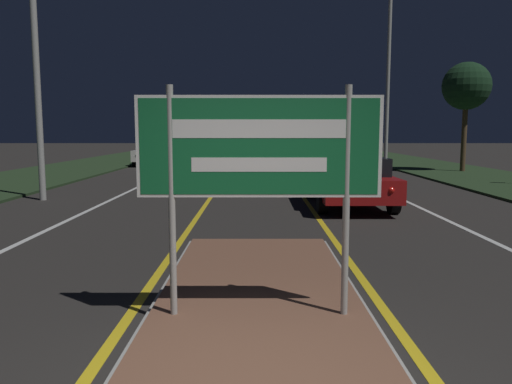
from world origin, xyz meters
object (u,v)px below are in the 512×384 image
at_px(car_receding_2, 338,149).
at_px(car_approaching_0, 191,162).
at_px(highway_sign, 257,155).
at_px(car_receding_1, 324,160).
at_px(car_approaching_1, 152,152).
at_px(streetlight_right_near, 388,7).
at_px(car_receding_3, 317,144).
at_px(car_receding_0, 345,179).

relative_size(car_receding_2, car_approaching_0, 0.97).
height_order(highway_sign, car_receding_1, highway_sign).
height_order(car_approaching_0, car_approaching_1, car_approaching_0).
xyz_separation_m(highway_sign, car_receding_2, (5.60, 28.23, -0.94)).
height_order(streetlight_right_near, car_receding_1, streetlight_right_near).
bearing_deg(car_receding_3, car_approaching_0, -107.35).
bearing_deg(car_approaching_1, car_receding_1, -44.49).
xyz_separation_m(highway_sign, car_approaching_1, (-5.94, 24.22, -0.98)).
distance_m(highway_sign, car_receding_2, 28.80).
xyz_separation_m(streetlight_right_near, car_approaching_0, (-8.84, -5.29, -7.08)).
height_order(car_receding_1, car_receding_2, car_receding_2).
bearing_deg(car_approaching_0, car_receding_0, -52.20).
height_order(car_receding_0, car_approaching_1, car_approaching_1).
xyz_separation_m(car_receding_0, car_approaching_0, (-4.86, 6.26, 0.06)).
height_order(highway_sign, streetlight_right_near, streetlight_right_near).
relative_size(streetlight_right_near, car_receding_0, 2.46).
bearing_deg(car_approaching_1, car_receding_2, 19.19).
distance_m(car_receding_1, car_receding_3, 25.38).
bearing_deg(car_approaching_1, streetlight_right_near, -19.99).
relative_size(highway_sign, car_receding_3, 0.53).
bearing_deg(streetlight_right_near, car_receding_1, -130.32).
bearing_deg(car_receding_0, car_receding_3, 84.10).
bearing_deg(car_receding_3, car_approaching_1, -125.24).
bearing_deg(car_receding_1, streetlight_right_near, 49.68).
bearing_deg(car_receding_1, highway_sign, -100.37).
xyz_separation_m(highway_sign, car_receding_0, (2.40, 8.19, -1.02)).
xyz_separation_m(car_receding_3, car_approaching_0, (-8.23, -26.34, -0.03)).
relative_size(highway_sign, streetlight_right_near, 0.21).
bearing_deg(car_receding_3, car_receding_0, -95.90).
bearing_deg(car_receding_2, car_receding_1, -102.25).
bearing_deg(car_approaching_0, car_receding_2, 59.70).
height_order(car_receding_3, car_approaching_1, car_receding_3).
bearing_deg(car_receding_2, car_approaching_1, -160.81).
bearing_deg(car_receding_0, highway_sign, -106.32).
distance_m(car_receding_3, car_approaching_1, 20.29).
height_order(car_receding_0, car_receding_3, car_receding_3).
xyz_separation_m(streetlight_right_near, car_receding_2, (-0.78, 8.50, -7.06)).
xyz_separation_m(streetlight_right_near, car_receding_1, (-3.53, -4.16, -7.08)).
bearing_deg(streetlight_right_near, car_approaching_0, -149.10).
bearing_deg(car_receding_1, car_approaching_1, 135.51).
height_order(highway_sign, car_receding_0, highway_sign).
relative_size(highway_sign, car_receding_1, 0.57).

